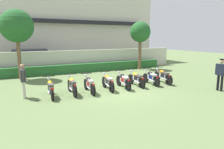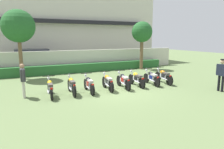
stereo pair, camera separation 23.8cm
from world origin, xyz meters
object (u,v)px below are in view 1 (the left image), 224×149
at_px(motorcycle_in_row_0, 50,88).
at_px(motorcycle_in_row_7, 163,76).
at_px(tree_far_side, 140,33).
at_px(officer_0, 221,72).
at_px(motorcycle_in_row_6, 151,77).
at_px(parked_car, 32,60).
at_px(motorcycle_in_row_5, 136,79).
at_px(motorcycle_in_row_1, 72,85).
at_px(tree_near_inspector, 17,26).
at_px(motorcycle_in_row_2, 89,84).
at_px(motorcycle_in_row_3, 108,82).
at_px(inspector_person, 23,78).
at_px(motorcycle_in_row_4, 123,80).

distance_m(motorcycle_in_row_0, motorcycle_in_row_7, 6.90).
height_order(tree_far_side, officer_0, tree_far_side).
distance_m(motorcycle_in_row_0, motorcycle_in_row_6, 5.98).
bearing_deg(parked_car, motorcycle_in_row_0, -91.12).
relative_size(tree_far_side, motorcycle_in_row_5, 2.25).
height_order(tree_far_side, motorcycle_in_row_5, tree_far_side).
bearing_deg(motorcycle_in_row_1, motorcycle_in_row_6, -86.49).
distance_m(parked_car, motorcycle_in_row_7, 11.16).
distance_m(tree_near_inspector, motorcycle_in_row_7, 10.13).
xyz_separation_m(motorcycle_in_row_2, motorcycle_in_row_7, (4.94, 0.02, 0.01)).
bearing_deg(motorcycle_in_row_2, motorcycle_in_row_7, -84.92).
height_order(motorcycle_in_row_0, motorcycle_in_row_3, motorcycle_in_row_3).
distance_m(motorcycle_in_row_1, motorcycle_in_row_7, 5.84).
xyz_separation_m(motorcycle_in_row_3, motorcycle_in_row_5, (1.89, 0.05, -0.00)).
relative_size(tree_far_side, motorcycle_in_row_0, 2.23).
relative_size(parked_car, motorcycle_in_row_3, 2.45).
distance_m(parked_car, inspector_person, 8.54).
bearing_deg(motorcycle_in_row_4, officer_0, -117.22).
distance_m(motorcycle_in_row_2, motorcycle_in_row_7, 4.94).
bearing_deg(motorcycle_in_row_1, officer_0, -107.85).
bearing_deg(motorcycle_in_row_0, motorcycle_in_row_5, -85.29).
xyz_separation_m(parked_car, inspector_person, (-1.31, -8.44, 0.03)).
bearing_deg(motorcycle_in_row_5, motorcycle_in_row_0, 92.90).
relative_size(motorcycle_in_row_3, inspector_person, 1.13).
relative_size(motorcycle_in_row_3, motorcycle_in_row_5, 0.97).
height_order(tree_near_inspector, motorcycle_in_row_6, tree_near_inspector).
relative_size(tree_near_inspector, motorcycle_in_row_7, 2.45).
distance_m(motorcycle_in_row_0, inspector_person, 1.33).
bearing_deg(motorcycle_in_row_2, motorcycle_in_row_5, -83.20).
bearing_deg(motorcycle_in_row_2, tree_near_inspector, 32.87).
bearing_deg(inspector_person, motorcycle_in_row_6, -3.39).
distance_m(tree_far_side, motorcycle_in_row_2, 9.45).
bearing_deg(tree_far_side, parked_car, 159.82).
relative_size(motorcycle_in_row_2, motorcycle_in_row_3, 1.05).
distance_m(parked_car, tree_near_inspector, 4.40).
xyz_separation_m(tree_near_inspector, motorcycle_in_row_5, (5.95, -5.45, -3.12)).
bearing_deg(motorcycle_in_row_7, motorcycle_in_row_4, 96.67).
bearing_deg(motorcycle_in_row_6, motorcycle_in_row_2, 96.75).
height_order(parked_car, motorcycle_in_row_2, parked_car).
bearing_deg(officer_0, motorcycle_in_row_6, -49.48).
distance_m(motorcycle_in_row_3, inspector_person, 4.27).
xyz_separation_m(motorcycle_in_row_7, inspector_person, (-8.06, 0.43, 0.51)).
distance_m(tree_near_inspector, officer_0, 12.84).
height_order(motorcycle_in_row_2, motorcycle_in_row_3, motorcycle_in_row_3).
height_order(motorcycle_in_row_3, officer_0, officer_0).
height_order(tree_near_inspector, motorcycle_in_row_5, tree_near_inspector).
distance_m(motorcycle_in_row_1, inspector_person, 2.31).
xyz_separation_m(motorcycle_in_row_2, motorcycle_in_row_5, (2.99, 0.10, 0.00)).
xyz_separation_m(parked_car, motorcycle_in_row_0, (-0.15, -8.80, -0.50)).
bearing_deg(motorcycle_in_row_4, motorcycle_in_row_5, -77.77).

